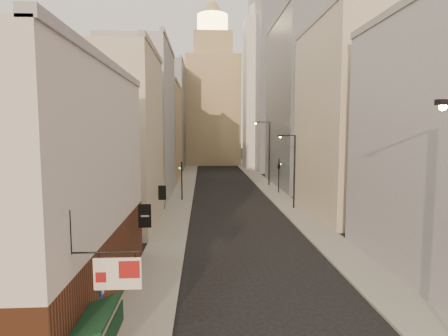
{
  "coord_description": "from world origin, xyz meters",
  "views": [
    {
      "loc": [
        -3.59,
        -9.35,
        8.96
      ],
      "look_at": [
        -1.86,
        21.95,
        5.8
      ],
      "focal_mm": 30.0,
      "sensor_mm": 36.0,
      "label": 1
    }
  ],
  "objects_px": {
    "streetlamp_far": "(268,149)",
    "traffic_light_right": "(279,167)",
    "traffic_light_left": "(182,174)",
    "clock_tower": "(213,98)",
    "white_tower": "(262,89)",
    "streetlamp_mid": "(293,167)"
  },
  "relations": [
    {
      "from": "streetlamp_far",
      "to": "traffic_light_right",
      "type": "bearing_deg",
      "value": -89.58
    },
    {
      "from": "traffic_light_left",
      "to": "traffic_light_right",
      "type": "xyz_separation_m",
      "value": [
        13.43,
        4.87,
        0.42
      ]
    },
    {
      "from": "clock_tower",
      "to": "white_tower",
      "type": "height_order",
      "value": "clock_tower"
    },
    {
      "from": "traffic_light_left",
      "to": "streetlamp_far",
      "type": "bearing_deg",
      "value": -149.36
    },
    {
      "from": "streetlamp_far",
      "to": "traffic_light_left",
      "type": "relative_size",
      "value": 2.07
    },
    {
      "from": "clock_tower",
      "to": "streetlamp_far",
      "type": "relative_size",
      "value": 4.34
    },
    {
      "from": "streetlamp_far",
      "to": "streetlamp_mid",
      "type": "bearing_deg",
      "value": -93.18
    },
    {
      "from": "streetlamp_mid",
      "to": "traffic_light_left",
      "type": "relative_size",
      "value": 1.69
    },
    {
      "from": "streetlamp_mid",
      "to": "streetlamp_far",
      "type": "xyz_separation_m",
      "value": [
        0.25,
        18.02,
        1.08
      ]
    },
    {
      "from": "streetlamp_far",
      "to": "traffic_light_right",
      "type": "height_order",
      "value": "streetlamp_far"
    },
    {
      "from": "clock_tower",
      "to": "streetlamp_far",
      "type": "height_order",
      "value": "clock_tower"
    },
    {
      "from": "white_tower",
      "to": "streetlamp_mid",
      "type": "relative_size",
      "value": 4.9
    },
    {
      "from": "streetlamp_mid",
      "to": "white_tower",
      "type": "bearing_deg",
      "value": 68.91
    },
    {
      "from": "streetlamp_mid",
      "to": "clock_tower",
      "type": "bearing_deg",
      "value": 80.41
    },
    {
      "from": "clock_tower",
      "to": "traffic_light_left",
      "type": "distance_m",
      "value": 56.16
    },
    {
      "from": "streetlamp_mid",
      "to": "traffic_light_right",
      "type": "distance_m",
      "value": 10.76
    },
    {
      "from": "traffic_light_right",
      "to": "streetlamp_mid",
      "type": "bearing_deg",
      "value": 75.85
    },
    {
      "from": "clock_tower",
      "to": "white_tower",
      "type": "bearing_deg",
      "value": -51.84
    },
    {
      "from": "clock_tower",
      "to": "streetlamp_mid",
      "type": "distance_m",
      "value": 61.7
    },
    {
      "from": "streetlamp_mid",
      "to": "traffic_light_right",
      "type": "relative_size",
      "value": 1.69
    },
    {
      "from": "streetlamp_far",
      "to": "traffic_light_left",
      "type": "distance_m",
      "value": 18.06
    },
    {
      "from": "clock_tower",
      "to": "traffic_light_left",
      "type": "bearing_deg",
      "value": -95.65
    }
  ]
}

